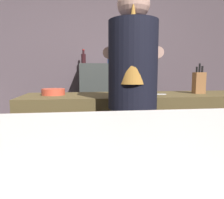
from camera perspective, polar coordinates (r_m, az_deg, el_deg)
The scene contains 9 objects.
wall_back at distance 3.43m, azimuth -4.99°, elevation 11.09°, with size 5.20×0.10×2.70m, color #54454C.
prep_counter at distance 2.12m, azimuth 7.18°, elevation -10.91°, with size 2.10×0.60×0.91m, color brown.
back_shelf at distance 3.21m, azimuth 0.48°, elevation -1.77°, with size 0.99×0.36×1.23m, color #373B39.
bartender at distance 1.54m, azimuth 5.37°, elevation 1.90°, with size 0.49×0.55×1.67m.
knife_block at distance 2.24m, azimuth 21.70°, elevation 4.16°, with size 0.10×0.08×0.28m.
mixing_bowl at distance 2.01m, azimuth -15.03°, elevation 1.94°, with size 0.20×0.20×0.06m, color #CD4932.
chefs_knife at distance 2.01m, azimuth 10.49°, elevation 1.38°, with size 0.24×0.03×0.01m, color silver.
bottle_hot_sauce at distance 3.22m, azimuth -7.43°, elevation 10.59°, with size 0.07×0.07×0.21m.
bottle_olive_oil at distance 3.19m, azimuth -0.64°, elevation 10.56°, with size 0.06×0.06×0.19m.
Camera 1 is at (-0.19, -1.22, 1.10)m, focal length 35.10 mm.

